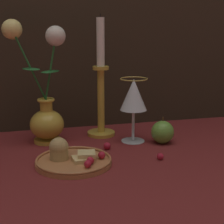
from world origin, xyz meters
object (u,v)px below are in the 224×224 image
object	(u,v)px
vase	(44,100)
plate_with_pastries	(71,158)
apple_beside_vase	(163,132)
candlestick	(101,90)
wine_glass	(134,97)

from	to	relation	value
vase	plate_with_pastries	distance (m)	0.23
vase	apple_beside_vase	bearing A→B (deg)	-16.38
vase	candlestick	bearing A→B (deg)	8.42
vase	plate_with_pastries	bearing A→B (deg)	-76.11
plate_with_pastries	apple_beside_vase	xyz separation A→B (m)	(0.28, 0.10, 0.02)
plate_with_pastries	apple_beside_vase	world-z (taller)	apple_beside_vase
plate_with_pastries	candlestick	distance (m)	0.28
wine_glass	candlestick	distance (m)	0.11
vase	candlestick	xyz separation A→B (m)	(0.17, 0.03, 0.01)
wine_glass	apple_beside_vase	distance (m)	0.13
plate_with_pastries	vase	bearing A→B (deg)	103.89
candlestick	apple_beside_vase	xyz separation A→B (m)	(0.15, -0.12, -0.11)
apple_beside_vase	plate_with_pastries	bearing A→B (deg)	-160.69
vase	wine_glass	size ratio (longest dim) A/B	1.88
candlestick	plate_with_pastries	bearing A→B (deg)	-119.69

